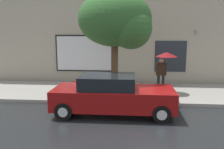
# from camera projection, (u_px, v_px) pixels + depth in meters

# --- Properties ---
(ground_plane) EXTENTS (60.00, 60.00, 0.00)m
(ground_plane) POSITION_uv_depth(u_px,v_px,m) (140.00, 114.00, 9.35)
(ground_plane) COLOR black
(sidewalk) EXTENTS (20.00, 4.00, 0.15)m
(sidewalk) POSITION_uv_depth(u_px,v_px,m) (138.00, 93.00, 12.28)
(sidewalk) COLOR gray
(sidewalk) RESTS_ON ground
(building_facade) EXTENTS (20.00, 0.67, 7.00)m
(building_facade) POSITION_uv_depth(u_px,v_px,m) (138.00, 25.00, 14.14)
(building_facade) COLOR #B2A893
(building_facade) RESTS_ON ground
(parked_car) EXTENTS (4.55, 1.89, 1.51)m
(parked_car) POSITION_uv_depth(u_px,v_px,m) (112.00, 95.00, 9.23)
(parked_car) COLOR maroon
(parked_car) RESTS_ON ground
(fire_hydrant) EXTENTS (0.30, 0.44, 0.81)m
(fire_hydrant) POSITION_uv_depth(u_px,v_px,m) (77.00, 88.00, 11.14)
(fire_hydrant) COLOR red
(fire_hydrant) RESTS_ON sidewalk
(pedestrian_with_umbrella) EXTENTS (1.04, 1.04, 2.00)m
(pedestrian_with_umbrella) POSITION_uv_depth(u_px,v_px,m) (165.00, 60.00, 11.76)
(pedestrian_with_umbrella) COLOR black
(pedestrian_with_umbrella) RESTS_ON sidewalk
(street_tree) EXTENTS (3.30, 2.80, 4.76)m
(street_tree) POSITION_uv_depth(u_px,v_px,m) (118.00, 21.00, 10.74)
(street_tree) COLOR #4C3823
(street_tree) RESTS_ON sidewalk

